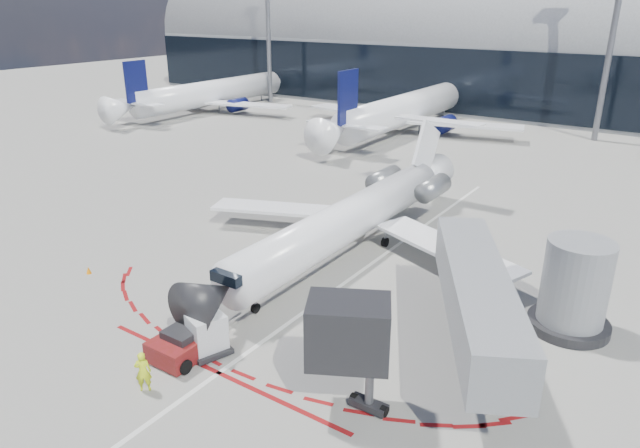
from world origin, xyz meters
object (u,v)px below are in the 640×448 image
Objects in this scene: pushback_tug at (187,342)px; uld_container at (206,333)px; ramp_worker at (143,371)px; regional_jet at (356,215)px.

uld_container reaches higher than pushback_tug.
uld_container is at bearing -134.10° from ramp_worker.
regional_jet is 15.25m from pushback_tug.
uld_container reaches higher than ramp_worker.
pushback_tug is (-0.16, -15.14, -1.77)m from regional_jet.
regional_jet is 5.24× the size of pushback_tug.
uld_container is at bearing 48.37° from pushback_tug.
regional_jet is 14.55m from uld_container.
pushback_tug is 3.00m from ramp_worker.
ramp_worker reaches higher than pushback_tug.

